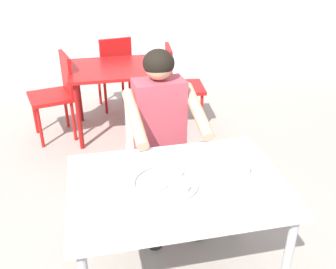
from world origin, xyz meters
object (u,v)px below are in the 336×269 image
(chair_red_right, at_px, (178,81))
(chair_red_far, at_px, (115,68))
(thali_tray, at_px, (166,183))
(drinking_cup, at_px, (243,169))
(chair_red_left, at_px, (58,90))
(chair_foreground, at_px, (156,144))
(table_background_red, at_px, (115,75))
(diner_foreground, at_px, (163,127))
(table_foreground, at_px, (177,195))

(chair_red_right, relative_size, chair_red_far, 1.00)
(thali_tray, xyz_separation_m, drinking_cup, (0.41, -0.02, 0.04))
(drinking_cup, relative_size, chair_red_left, 0.11)
(chair_red_left, xyz_separation_m, chair_red_far, (0.62, 0.57, 0.01))
(thali_tray, bearing_deg, chair_red_far, 91.06)
(chair_red_left, bearing_deg, thali_tray, -72.56)
(chair_foreground, relative_size, table_background_red, 0.91)
(chair_foreground, xyz_separation_m, table_background_red, (-0.18, 1.24, 0.15))
(thali_tray, bearing_deg, chair_red_left, 107.44)
(drinking_cup, bearing_deg, diner_foreground, 113.29)
(table_background_red, bearing_deg, table_foreground, -86.18)
(table_foreground, height_order, chair_foreground, chair_foreground)
(drinking_cup, bearing_deg, chair_red_left, 116.59)
(drinking_cup, distance_m, chair_red_far, 2.76)
(diner_foreground, height_order, chair_red_left, diner_foreground)
(thali_tray, distance_m, table_background_red, 2.12)
(table_foreground, height_order, chair_red_right, chair_red_right)
(table_foreground, relative_size, chair_red_left, 1.29)
(chair_red_left, bearing_deg, table_foreground, -71.09)
(thali_tray, distance_m, chair_red_far, 2.70)
(chair_red_left, height_order, chair_red_far, chair_red_far)
(diner_foreground, height_order, chair_red_far, diner_foreground)
(table_background_red, distance_m, chair_red_right, 0.66)
(thali_tray, height_order, table_background_red, thali_tray)
(table_background_red, xyz_separation_m, chair_red_far, (0.03, 0.57, -0.11))
(table_background_red, relative_size, chair_red_right, 1.03)
(diner_foreground, relative_size, table_background_red, 1.35)
(chair_foreground, height_order, chair_red_left, chair_red_left)
(table_background_red, bearing_deg, thali_tray, -87.77)
(table_foreground, distance_m, chair_red_far, 2.69)
(thali_tray, relative_size, drinking_cup, 3.67)
(table_foreground, relative_size, chair_foreground, 1.34)
(table_foreground, height_order, thali_tray, thali_tray)
(table_foreground, height_order, table_background_red, table_foreground)
(diner_foreground, relative_size, chair_red_left, 1.43)
(chair_red_far, bearing_deg, chair_red_left, -137.44)
(thali_tray, height_order, chair_red_right, chair_red_right)
(chair_foreground, xyz_separation_m, chair_red_right, (0.47, 1.24, 0.04))
(diner_foreground, bearing_deg, table_background_red, 97.69)
(table_foreground, bearing_deg, chair_red_far, 92.31)
(drinking_cup, height_order, table_background_red, drinking_cup)
(chair_red_left, relative_size, chair_red_far, 0.97)
(diner_foreground, bearing_deg, chair_foreground, 93.49)
(chair_foreground, xyz_separation_m, chair_red_left, (-0.77, 1.25, 0.03))
(table_foreground, distance_m, drinking_cup, 0.37)
(thali_tray, xyz_separation_m, chair_red_right, (0.57, 2.11, -0.23))
(thali_tray, bearing_deg, diner_foreground, 80.06)
(chair_red_right, distance_m, chair_red_far, 0.85)
(table_foreground, bearing_deg, chair_red_right, 76.34)
(table_foreground, xyz_separation_m, chair_red_far, (-0.11, 2.68, -0.14))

